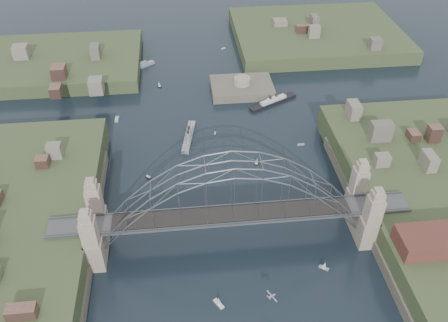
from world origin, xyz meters
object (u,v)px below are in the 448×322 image
Objects in this scene: wharf_shed at (444,240)px; naval_cruiser_near at (189,136)px; ocean_liner at (273,102)px; bridge at (232,202)px; fort_island at (242,92)px; naval_cruiser_far at (138,67)px.

naval_cruiser_near is at bearing 132.56° from wharf_shed.
ocean_liner is (-22.39, 74.53, -9.28)m from wharf_shed.
naval_cruiser_near is (-8.41, 43.07, -11.56)m from bridge.
bridge is 4.20× the size of wharf_shed.
naval_cruiser_far is at bearing 150.15° from fort_island.
fort_island is 1.10× the size of wharf_shed.
naval_cruiser_near is at bearing -70.44° from naval_cruiser_far.
bridge is 95.83m from naval_cruiser_far.
naval_cruiser_near is 0.93× the size of ocean_liner.
naval_cruiser_near reaches higher than naval_cruiser_far.
naval_cruiser_far is at bearing 109.56° from naval_cruiser_near.
ocean_liner is at bearing -33.33° from naval_cruiser_far.
fort_island is at bearing 135.41° from ocean_liner.
wharf_shed is 1.21× the size of naval_cruiser_near.
naval_cruiser_far is (-17.25, 48.54, -0.03)m from naval_cruiser_near.
wharf_shed is 1.12× the size of ocean_liner.
bridge reaches higher than naval_cruiser_far.
bridge reaches higher than ocean_liner.
fort_island is at bearing 80.27° from bridge.
wharf_shed is 126.85m from naval_cruiser_far.
wharf_shed is at bearing -69.15° from fort_island.
ocean_liner is (21.61, 60.53, -11.61)m from bridge.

